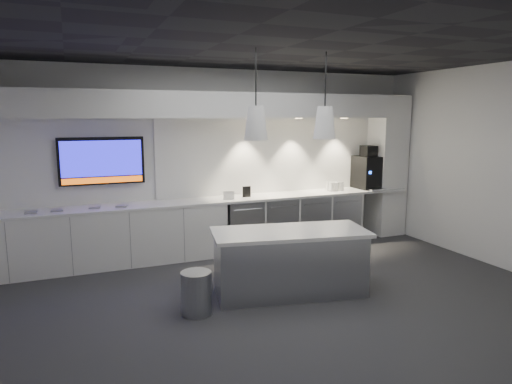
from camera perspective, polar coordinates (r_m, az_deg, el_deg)
name	(u,v)px	position (r m, az deg, el deg)	size (l,w,h in m)	color
floor	(284,299)	(5.80, 3.49, -13.18)	(7.00, 7.00, 0.00)	#323234
ceiling	(286,47)	(5.41, 3.82, 17.63)	(7.00, 7.00, 0.00)	black
wall_back	(220,160)	(7.71, -4.47, 4.00)	(7.00, 7.00, 0.00)	white
wall_front	(445,225)	(3.37, 22.51, -3.79)	(7.00, 7.00, 0.00)	white
wall_right	(500,167)	(7.60, 28.18, 2.82)	(7.00, 7.00, 0.00)	white
back_counter	(227,199)	(7.49, -3.65, -0.94)	(6.80, 0.65, 0.04)	white
left_base_cabinets	(118,237)	(7.24, -16.91, -5.35)	(3.30, 0.63, 0.86)	white
fridge_unit_a	(241,225)	(7.67, -1.84, -4.16)	(0.60, 0.61, 0.85)	#96999E
fridge_unit_b	(276,222)	(7.90, 2.46, -3.75)	(0.60, 0.61, 0.85)	#96999E
fridge_unit_c	(308,219)	(8.18, 6.48, -3.35)	(0.60, 0.61, 0.85)	#96999E
fridge_unit_d	(338,216)	(8.49, 10.22, -2.97)	(0.60, 0.61, 0.85)	#96999E
backsplash	(285,155)	(8.14, 3.67, 4.64)	(4.60, 0.03, 1.30)	white
soffit	(225,105)	(7.40, -3.84, 10.75)	(6.90, 0.60, 0.40)	white
column	(387,166)	(8.98, 16.03, 3.15)	(0.55, 0.55, 2.60)	white
wall_tv	(102,161)	(7.31, -18.71, 3.69)	(1.25, 0.07, 0.72)	black
island	(290,262)	(5.85, 4.22, -8.67)	(2.05, 1.17, 0.82)	#96999E
bin	(196,293)	(5.35, -7.46, -12.39)	(0.35, 0.35, 0.49)	#96999E
coffee_machine	(368,171)	(8.74, 13.83, 2.59)	(0.45, 0.62, 0.79)	black
sign_black	(247,192)	(7.58, -1.18, 0.04)	(0.14, 0.02, 0.18)	black
sign_white	(229,195)	(7.37, -3.41, -0.41)	(0.18, 0.02, 0.14)	white
cup_cluster	(335,186)	(8.36, 9.86, 0.71)	(0.29, 0.18, 0.16)	white
tray_a	(31,212)	(7.07, -26.31, -2.27)	(0.16, 0.16, 0.03)	gray
tray_b	(57,210)	(7.06, -23.61, -2.10)	(0.16, 0.16, 0.03)	gray
tray_c	(95,207)	(7.10, -19.52, -1.79)	(0.16, 0.16, 0.03)	gray
tray_d	(122,206)	(7.07, -16.43, -1.68)	(0.16, 0.16, 0.03)	gray
pendant_left	(256,123)	(5.37, -0.01, 8.64)	(0.28, 0.28, 1.10)	white
pendant_right	(325,122)	(5.78, 8.57, 8.59)	(0.28, 0.28, 1.10)	white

